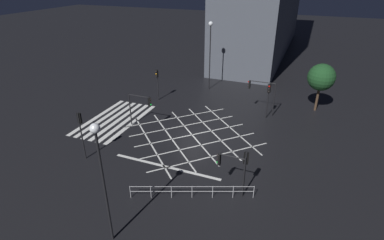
# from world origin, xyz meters

# --- Properties ---
(ground_plane) EXTENTS (200.00, 200.00, 0.00)m
(ground_plane) POSITION_xyz_m (0.00, 0.00, 0.00)
(ground_plane) COLOR black
(road_markings) EXTENTS (14.62, 19.08, 0.01)m
(road_markings) POSITION_xyz_m (0.35, -5.55, 0.00)
(road_markings) COLOR silver
(road_markings) RESTS_ON ground_plane
(traffic_light_nw_main) EXTENTS (0.39, 0.36, 4.05)m
(traffic_light_nw_main) POSITION_xyz_m (-6.58, 6.26, 2.89)
(traffic_light_nw_main) COLOR black
(traffic_light_nw_main) RESTS_ON ground_plane
(traffic_light_se_main) EXTENTS (0.39, 0.36, 4.41)m
(traffic_light_se_main) POSITION_xyz_m (7.31, -7.14, 3.14)
(traffic_light_se_main) COLOR black
(traffic_light_se_main) RESTS_ON ground_plane
(traffic_light_median_south) EXTENTS (0.36, 2.68, 3.62)m
(traffic_light_median_south) POSITION_xyz_m (0.28, -5.48, 2.67)
(traffic_light_median_south) COLOR black
(traffic_light_median_south) RESTS_ON ground_plane
(traffic_light_ne_cross) EXTENTS (0.36, 2.13, 3.39)m
(traffic_light_ne_cross) POSITION_xyz_m (7.17, 5.70, 2.47)
(traffic_light_ne_cross) COLOR black
(traffic_light_ne_cross) RESTS_ON ground_plane
(traffic_light_sw_main) EXTENTS (0.39, 0.36, 4.01)m
(traffic_light_sw_main) POSITION_xyz_m (-6.85, -7.42, 2.86)
(traffic_light_sw_main) COLOR black
(traffic_light_sw_main) RESTS_ON ground_plane
(traffic_light_nw_cross) EXTENTS (0.36, 3.13, 4.02)m
(traffic_light_nw_cross) POSITION_xyz_m (-7.45, 5.22, 2.99)
(traffic_light_nw_cross) COLOR black
(traffic_light_nw_cross) RESTS_ON ground_plane
(traffic_light_ne_main) EXTENTS (0.39, 0.36, 3.76)m
(traffic_light_ne_main) POSITION_xyz_m (7.01, 6.85, 2.69)
(traffic_light_ne_main) COLOR black
(traffic_light_ne_main) RESTS_ON ground_plane
(street_lamp_east) EXTENTS (0.55, 0.55, 8.02)m
(street_lamp_east) POSITION_xyz_m (13.96, 0.32, 5.89)
(street_lamp_east) COLOR black
(street_lamp_east) RESTS_ON ground_plane
(street_lamp_west) EXTENTS (0.58, 0.58, 9.09)m
(street_lamp_west) POSITION_xyz_m (-13.13, -2.69, 6.74)
(street_lamp_west) COLOR black
(street_lamp_west) RESTS_ON ground_plane
(street_tree_near) EXTENTS (3.06, 3.06, 5.61)m
(street_tree_near) POSITION_xyz_m (-11.01, 11.34, 4.06)
(street_tree_near) COLOR #473323
(street_tree_near) RESTS_ON ground_plane
(pedestrian_railing) EXTENTS (3.37, 8.34, 1.05)m
(pedestrian_railing) POSITION_xyz_m (8.67, 3.48, 0.67)
(pedestrian_railing) COLOR #B7B7BC
(pedestrian_railing) RESTS_ON ground_plane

